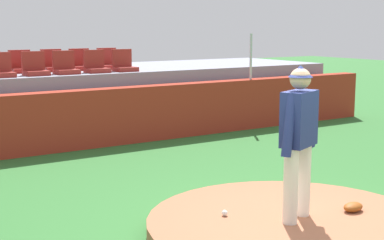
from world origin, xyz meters
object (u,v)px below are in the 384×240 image
object	(u,v)px
stadium_chair_0	(1,69)
stadium_chair_9	(108,62)
stadium_chair_4	(124,64)
stadium_chair_8	(81,63)
fielding_glove	(353,207)
stadium_chair_3	(96,65)
stadium_chair_2	(65,67)
stadium_chair_1	(35,68)
stadium_chair_6	(21,66)
pitcher	(299,131)
baseball	(225,213)
stadium_chair_7	(53,64)

from	to	relation	value
stadium_chair_0	stadium_chair_9	xyz separation A→B (m)	(2.81, 0.89, 0.00)
stadium_chair_4	stadium_chair_8	size ratio (longest dim) A/B	1.00
fielding_glove	stadium_chair_3	distance (m)	7.45
stadium_chair_2	stadium_chair_3	distance (m)	0.71
stadium_chair_1	stadium_chair_6	distance (m)	0.85
pitcher	baseball	distance (m)	1.33
stadium_chair_2	stadium_chair_8	world-z (taller)	same
fielding_glove	stadium_chair_1	bearing A→B (deg)	-89.59
stadium_chair_2	stadium_chair_9	distance (m)	1.67
stadium_chair_1	stadium_chair_4	world-z (taller)	same
stadium_chair_0	stadium_chair_6	size ratio (longest dim) A/B	1.00
stadium_chair_6	stadium_chair_9	bearing A→B (deg)	-179.80
baseball	stadium_chair_4	size ratio (longest dim) A/B	0.15
stadium_chair_7	stadium_chair_8	bearing A→B (deg)	178.62
fielding_glove	stadium_chair_7	distance (m)	8.38
fielding_glove	stadium_chair_3	bearing A→B (deg)	-100.12
stadium_chair_1	stadium_chair_4	bearing A→B (deg)	179.19
stadium_chair_3	stadium_chair_8	xyz separation A→B (m)	(0.01, 0.89, 0.00)
fielding_glove	stadium_chair_6	xyz separation A→B (m)	(-1.57, 8.20, 1.34)
stadium_chair_6	fielding_glove	bearing A→B (deg)	100.84
fielding_glove	stadium_chair_3	size ratio (longest dim) A/B	0.60
stadium_chair_4	stadium_chair_9	world-z (taller)	same
pitcher	stadium_chair_7	bearing A→B (deg)	67.90
stadium_chair_3	stadium_chair_0	bearing A→B (deg)	0.30
stadium_chair_1	stadium_chair_6	xyz separation A→B (m)	(-0.03, 0.85, 0.00)
stadium_chair_4	fielding_glove	bearing A→B (deg)	85.90
stadium_chair_3	stadium_chair_7	world-z (taller)	same
pitcher	stadium_chair_6	size ratio (longest dim) A/B	3.65
pitcher	fielding_glove	bearing A→B (deg)	-34.51
pitcher	stadium_chair_8	xyz separation A→B (m)	(0.64, 8.04, 0.33)
stadium_chair_4	stadium_chair_9	size ratio (longest dim) A/B	1.00
stadium_chair_3	stadium_chair_7	distance (m)	1.12
fielding_glove	stadium_chair_2	world-z (taller)	stadium_chair_2
stadium_chair_0	stadium_chair_3	size ratio (longest dim) A/B	1.00
stadium_chair_0	stadium_chair_7	size ratio (longest dim) A/B	1.00
stadium_chair_8	stadium_chair_6	bearing A→B (deg)	0.49
stadium_chair_0	stadium_chair_1	distance (m)	0.72
stadium_chair_2	stadium_chair_7	bearing A→B (deg)	-92.66
stadium_chair_1	stadium_chair_7	xyz separation A→B (m)	(0.71, 0.88, 0.00)
stadium_chair_2	stadium_chair_8	xyz separation A→B (m)	(0.72, 0.87, 0.00)
fielding_glove	stadium_chair_8	bearing A→B (deg)	-100.34
stadium_chair_1	stadium_chair_8	size ratio (longest dim) A/B	1.00
baseball	fielding_glove	xyz separation A→B (m)	(1.44, -0.72, 0.02)
stadium_chair_8	stadium_chair_4	bearing A→B (deg)	127.11
fielding_glove	stadium_chair_0	xyz separation A→B (m)	(-2.26, 7.32, 1.34)
stadium_chair_4	stadium_chair_7	xyz separation A→B (m)	(-1.36, 0.91, 0.00)
stadium_chair_0	stadium_chair_6	xyz separation A→B (m)	(0.69, 0.89, 0.00)
stadium_chair_0	stadium_chair_2	size ratio (longest dim) A/B	1.00
pitcher	stadium_chair_6	bearing A→B (deg)	73.16
stadium_chair_3	stadium_chair_9	world-z (taller)	same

